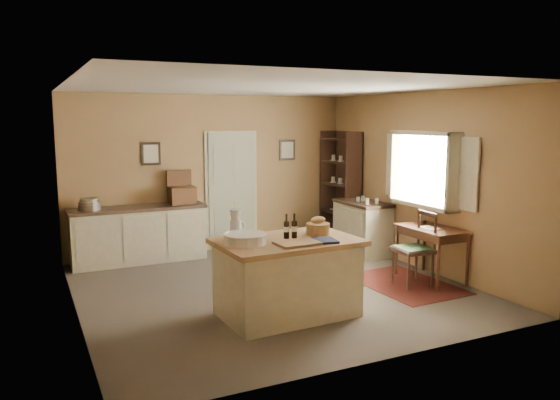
% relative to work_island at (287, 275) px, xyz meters
% --- Properties ---
extents(ground, '(5.00, 5.00, 0.00)m').
position_rel_work_island_xyz_m(ground, '(0.27, 1.01, -0.48)').
color(ground, '#63584C').
rests_on(ground, ground).
extents(wall_back, '(5.00, 0.10, 2.70)m').
position_rel_work_island_xyz_m(wall_back, '(0.27, 3.51, 0.87)').
color(wall_back, olive).
rests_on(wall_back, ground).
extents(wall_front, '(5.00, 0.10, 2.70)m').
position_rel_work_island_xyz_m(wall_front, '(0.27, -1.49, 0.87)').
color(wall_front, olive).
rests_on(wall_front, ground).
extents(wall_left, '(0.10, 5.00, 2.70)m').
position_rel_work_island_xyz_m(wall_left, '(-2.23, 1.01, 0.87)').
color(wall_left, olive).
rests_on(wall_left, ground).
extents(wall_right, '(0.10, 5.00, 2.70)m').
position_rel_work_island_xyz_m(wall_right, '(2.77, 1.01, 0.87)').
color(wall_right, olive).
rests_on(wall_right, ground).
extents(ceiling, '(5.00, 5.00, 0.00)m').
position_rel_work_island_xyz_m(ceiling, '(0.27, 1.01, 2.22)').
color(ceiling, silver).
rests_on(ceiling, wall_back).
extents(door, '(0.97, 0.06, 2.11)m').
position_rel_work_island_xyz_m(door, '(0.62, 3.48, 0.57)').
color(door, '#9FA388').
rests_on(door, ground).
extents(framed_prints, '(2.82, 0.02, 0.38)m').
position_rel_work_island_xyz_m(framed_prints, '(0.47, 3.49, 1.24)').
color(framed_prints, black).
rests_on(framed_prints, ground).
extents(window, '(0.25, 1.99, 1.12)m').
position_rel_work_island_xyz_m(window, '(2.70, 0.81, 1.07)').
color(window, beige).
rests_on(window, ground).
extents(work_island, '(1.66, 1.12, 1.20)m').
position_rel_work_island_xyz_m(work_island, '(0.00, 0.00, 0.00)').
color(work_island, beige).
rests_on(work_island, ground).
extents(sideboard, '(2.13, 0.61, 1.18)m').
position_rel_work_island_xyz_m(sideboard, '(-1.07, 3.21, -0.00)').
color(sideboard, beige).
rests_on(sideboard, ground).
extents(rug, '(1.16, 1.64, 0.01)m').
position_rel_work_island_xyz_m(rug, '(2.02, 0.38, -0.48)').
color(rug, '#4F110F').
rests_on(rug, ground).
extents(writing_desk, '(0.60, 0.97, 0.82)m').
position_rel_work_island_xyz_m(writing_desk, '(2.47, 0.38, 0.19)').
color(writing_desk, '#381E12').
rests_on(writing_desk, ground).
extents(desk_chair, '(0.51, 0.51, 1.01)m').
position_rel_work_island_xyz_m(desk_chair, '(2.08, 0.28, 0.02)').
color(desk_chair, '#311D15').
rests_on(desk_chair, ground).
extents(right_cabinet, '(0.59, 1.05, 0.99)m').
position_rel_work_island_xyz_m(right_cabinet, '(2.47, 2.10, -0.02)').
color(right_cabinet, beige).
rests_on(right_cabinet, ground).
extents(shelving_unit, '(0.35, 0.93, 2.07)m').
position_rel_work_island_xyz_m(shelving_unit, '(2.63, 3.01, 0.55)').
color(shelving_unit, '#311D15').
rests_on(shelving_unit, ground).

